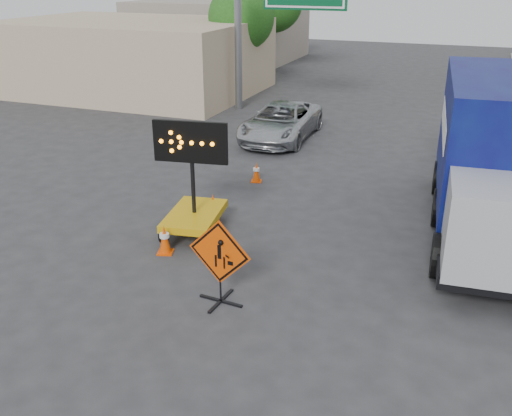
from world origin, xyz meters
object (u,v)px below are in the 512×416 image
Objects in this scene: construction_sign at (220,260)px; box_truck at (495,167)px; pickup_truck at (281,122)px; arrow_board at (194,209)px.

construction_sign is 7.95m from box_truck.
pickup_truck is at bearing 107.95° from construction_sign.
construction_sign is 0.36× the size of pickup_truck.
box_truck reaches higher than arrow_board.
pickup_truck is 0.61× the size of box_truck.
box_truck reaches higher than pickup_truck.
box_truck is at bearing 12.11° from arrow_board.
construction_sign is at bearing -63.98° from arrow_board.
construction_sign is at bearing -78.12° from pickup_truck.
arrow_board is 8.02m from box_truck.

